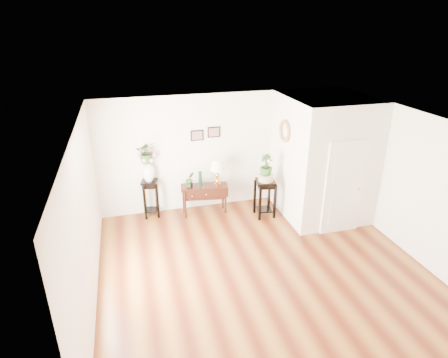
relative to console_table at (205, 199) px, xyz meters
name	(u,v)px	position (x,y,z in m)	size (l,w,h in m)	color
floor	(261,266)	(0.59, -2.36, -0.36)	(6.00, 5.50, 0.02)	brown
ceiling	(268,123)	(0.59, -2.36, 2.44)	(6.00, 5.50, 0.02)	white
wall_back	(224,151)	(0.59, 0.39, 1.04)	(6.00, 0.02, 2.80)	white
wall_front	(353,309)	(0.59, -5.11, 1.04)	(6.00, 0.02, 2.80)	white
wall_left	(85,223)	(-2.41, -2.36, 1.04)	(0.02, 5.50, 2.80)	white
wall_right	(409,183)	(3.59, -2.36, 1.04)	(0.02, 5.50, 2.80)	white
partition	(322,157)	(2.69, -0.58, 1.04)	(1.80, 1.95, 2.80)	white
door	(344,188)	(2.69, -1.58, 0.69)	(0.90, 0.05, 2.10)	white
art_print_left	(197,135)	(-0.06, 0.37, 1.49)	(0.30, 0.02, 0.25)	black
art_print_right	(214,132)	(0.34, 0.37, 1.54)	(0.30, 0.02, 0.25)	black
wall_ornament	(284,131)	(1.75, -0.46, 1.69)	(0.51, 0.51, 0.07)	#A98046
console_table	(205,199)	(0.00, 0.00, 0.00)	(1.09, 0.36, 0.73)	black
table_lamp	(217,170)	(0.32, 0.00, 0.71)	(0.35, 0.35, 0.62)	gold
green_vase	(200,179)	(-0.09, 0.00, 0.53)	(0.08, 0.08, 0.37)	black
potted_plant	(190,180)	(-0.33, 0.00, 0.55)	(0.20, 0.16, 0.37)	#284C1F
plant_stand_a	(151,198)	(-1.25, 0.21, 0.09)	(0.35, 0.35, 0.91)	black
porcelain_vase	(148,172)	(-1.25, 0.21, 0.77)	(0.29, 0.29, 0.50)	silver
lily_arrangement	(147,154)	(-1.25, 0.21, 1.20)	(0.46, 0.40, 0.51)	#284C1F
plant_stand_b	(265,198)	(1.35, -0.48, 0.09)	(0.43, 0.43, 0.91)	black
ceramic_bowl	(266,177)	(1.35, -0.48, 0.62)	(0.35, 0.35, 0.16)	#C9B488
narcissus	(266,166)	(1.35, -0.48, 0.92)	(0.28, 0.28, 0.51)	#284C1F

